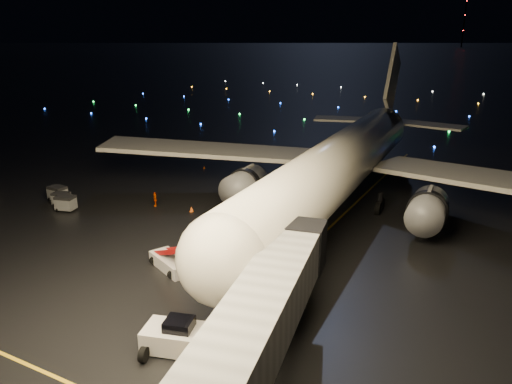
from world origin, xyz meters
TOP-DOWN VIEW (x-y plane):
  - ground at (0.00, 300.00)m, footprint 2000.00×2000.00m
  - lane_centre at (12.00, 15.00)m, footprint 0.25×80.00m
  - airliner at (10.82, 27.15)m, footprint 63.90×61.03m
  - pushback_tug at (10.89, -4.55)m, footprint 4.88×3.42m
  - belt_loader at (3.61, 4.12)m, footprint 6.79×4.44m
  - crew_c at (-7.59, 15.88)m, footprint 0.93×0.98m
  - safety_cone_0 at (6.75, 14.30)m, footprint 0.58×0.58m
  - safety_cone_1 at (2.04, 20.05)m, footprint 0.54×0.54m
  - safety_cone_2 at (-2.97, 16.32)m, footprint 0.64×0.64m
  - safety_cone_3 at (-11.81, 31.98)m, footprint 0.53×0.53m
  - radio_mast at (-60.00, 740.00)m, footprint 1.80×1.80m
  - taxiway_lights at (0.00, 106.00)m, footprint 164.00×92.00m
  - baggage_cart_0 at (-15.27, 10.09)m, footprint 2.27×1.84m
  - baggage_cart_1 at (-18.83, 12.12)m, footprint 2.06×1.48m
  - baggage_cart_2 at (-17.03, 11.07)m, footprint 2.07×1.69m

SIDE VIEW (x-z plane):
  - ground at x=0.00m, z-range 0.00..0.00m
  - lane_centre at x=12.00m, z-range 0.00..0.02m
  - taxiway_lights at x=0.00m, z-range 0.00..0.36m
  - safety_cone_3 at x=-11.81m, z-range 0.00..0.46m
  - safety_cone_1 at x=2.04m, z-range 0.00..0.47m
  - safety_cone_0 at x=6.75m, z-range 0.00..0.50m
  - safety_cone_2 at x=-2.97m, z-range 0.00..0.55m
  - baggage_cart_2 at x=-17.03m, z-range 0.00..1.54m
  - crew_c at x=-7.59m, z-range 0.00..1.63m
  - baggage_cart_0 at x=-15.27m, z-range 0.00..1.68m
  - baggage_cart_1 at x=-18.83m, z-range 0.00..1.71m
  - pushback_tug at x=10.89m, z-range 0.00..2.10m
  - belt_loader at x=3.61m, z-range 0.00..3.22m
  - airliner at x=10.82m, z-range 0.00..17.22m
  - radio_mast at x=-60.00m, z-range 0.00..64.00m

